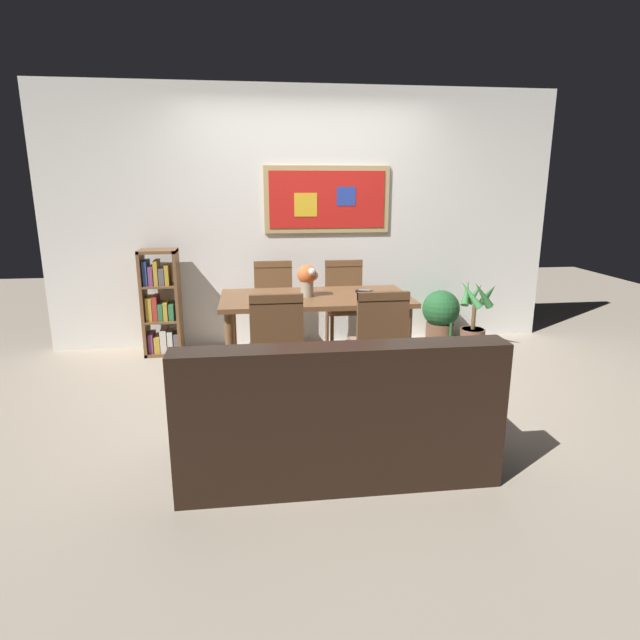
{
  "coord_description": "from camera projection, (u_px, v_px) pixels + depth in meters",
  "views": [
    {
      "loc": [
        -0.56,
        -4.01,
        1.67
      ],
      "look_at": [
        -0.06,
        -0.13,
        0.65
      ],
      "focal_mm": 29.72,
      "sensor_mm": 36.0,
      "label": 1
    }
  ],
  "objects": [
    {
      "name": "dining_chair_near_right",
      "position": [
        379.0,
        338.0,
        3.97
      ],
      "size": [
        0.4,
        0.41,
        0.91
      ],
      "color": "brown",
      "rests_on": "ground_plane"
    },
    {
      "name": "leather_couch",
      "position": [
        333.0,
        418.0,
        3.14
      ],
      "size": [
        1.8,
        0.84,
        0.84
      ],
      "color": "black",
      "rests_on": "ground_plane"
    },
    {
      "name": "potted_ivy",
      "position": [
        441.0,
        315.0,
        5.62
      ],
      "size": [
        0.39,
        0.39,
        0.63
      ],
      "color": "brown",
      "rests_on": "ground_plane"
    },
    {
      "name": "flower_vase",
      "position": [
        307.0,
        278.0,
        4.51
      ],
      "size": [
        0.18,
        0.18,
        0.27
      ],
      "color": "tan",
      "rests_on": "dining_table"
    },
    {
      "name": "dining_chair_far_left",
      "position": [
        274.0,
        300.0,
        5.28
      ],
      "size": [
        0.4,
        0.41,
        0.91
      ],
      "color": "brown",
      "rests_on": "ground_plane"
    },
    {
      "name": "potted_palm",
      "position": [
        474.0,
        324.0,
        5.28
      ],
      "size": [
        0.38,
        0.36,
        0.77
      ],
      "color": "brown",
      "rests_on": "ground_plane"
    },
    {
      "name": "wall_back_with_painting",
      "position": [
        305.0,
        219.0,
        5.45
      ],
      "size": [
        5.2,
        0.14,
        2.6
      ],
      "color": "silver",
      "rests_on": "ground_plane"
    },
    {
      "name": "ground_plane",
      "position": [
        325.0,
        392.0,
        4.34
      ],
      "size": [
        12.0,
        12.0,
        0.0
      ],
      "primitive_type": "plane",
      "color": "tan"
    },
    {
      "name": "tv_remote",
      "position": [
        364.0,
        291.0,
        4.71
      ],
      "size": [
        0.16,
        0.1,
        0.02
      ],
      "color": "black",
      "rests_on": "dining_table"
    },
    {
      "name": "bookshelf",
      "position": [
        161.0,
        307.0,
        5.22
      ],
      "size": [
        0.36,
        0.28,
        1.05
      ],
      "color": "brown",
      "rests_on": "ground_plane"
    },
    {
      "name": "dining_table",
      "position": [
        315.0,
        306.0,
        4.59
      ],
      "size": [
        1.62,
        0.83,
        0.72
      ],
      "color": "brown",
      "rests_on": "ground_plane"
    },
    {
      "name": "dining_chair_far_right",
      "position": [
        345.0,
        298.0,
        5.34
      ],
      "size": [
        0.4,
        0.41,
        0.91
      ],
      "color": "brown",
      "rests_on": "ground_plane"
    },
    {
      "name": "dining_chair_near_left",
      "position": [
        276.0,
        341.0,
        3.9
      ],
      "size": [
        0.4,
        0.41,
        0.91
      ],
      "color": "brown",
      "rests_on": "ground_plane"
    }
  ]
}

